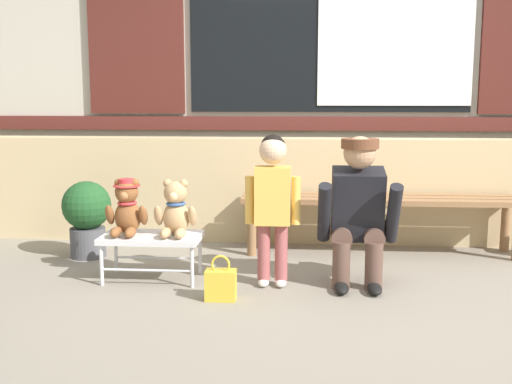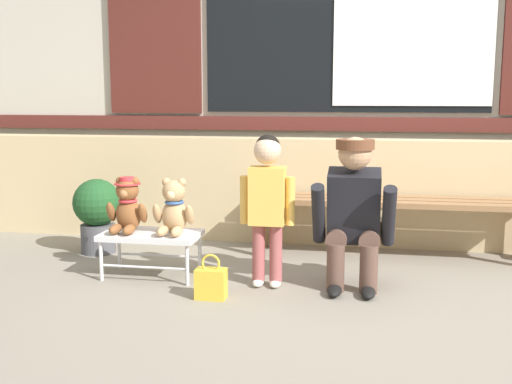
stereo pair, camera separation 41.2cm
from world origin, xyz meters
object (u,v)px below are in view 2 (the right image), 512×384
Objects in this scene: wooden_bench_long at (389,207)px; small_display_bench at (151,237)px; handbag_on_ground at (211,283)px; teddy_bear_with_hat at (127,206)px; adult_crouching at (355,213)px; potted_plant at (97,211)px; child_standing at (267,194)px; teddy_bear_plain at (174,209)px.

wooden_bench_long reaches higher than small_display_bench.
teddy_bear_with_hat is at bearing 150.74° from handbag_on_ground.
handbag_on_ground is at bearing -156.98° from adult_crouching.
teddy_bear_with_hat reaches higher than small_display_bench.
adult_crouching reaches higher than potted_plant.
small_display_bench is 0.82m from potted_plant.
child_standing is at bearing -174.57° from adult_crouching.
potted_plant is at bearing 157.06° from child_standing.
teddy_bear_with_hat is 0.64× the size of potted_plant.
teddy_bear_with_hat and teddy_bear_plain have the same top height.
adult_crouching is (0.54, 0.05, -0.11)m from child_standing.
small_display_bench reaches higher than handbag_on_ground.
teddy_bear_plain is 1.34× the size of handbag_on_ground.
teddy_bear_plain is at bearing 132.69° from handbag_on_ground.
child_standing is 1.68× the size of potted_plant.
child_standing is (0.95, -0.07, 0.12)m from teddy_bear_with_hat.
teddy_bear_with_hat is at bearing 179.87° from teddy_bear_plain.
potted_plant reaches higher than handbag_on_ground.
wooden_bench_long is 2.20m from potted_plant.
teddy_bear_with_hat is at bearing 179.29° from adult_crouching.
child_standing is 3.52× the size of handbag_on_ground.
potted_plant is at bearing 164.37° from adult_crouching.
teddy_bear_with_hat is 1.49m from adult_crouching.
small_display_bench is 0.25m from teddy_bear_plain.
adult_crouching is at bearing 5.43° from child_standing.
wooden_bench_long is 5.78× the size of teddy_bear_with_hat.
wooden_bench_long is 1.62m from teddy_bear_plain.
wooden_bench_long is 1.61m from handbag_on_ground.
small_display_bench is 0.67× the size of child_standing.
small_display_bench is 1.76× the size of teddy_bear_with_hat.
adult_crouching is at bearing -0.87° from teddy_bear_plain.
adult_crouching is at bearing -15.63° from potted_plant.
potted_plant is at bearing 141.33° from handbag_on_ground.
teddy_bear_with_hat is 0.72m from potted_plant.
adult_crouching is 3.49× the size of handbag_on_ground.
child_standing reaches higher than teddy_bear_with_hat.
small_display_bench is at bearing -152.56° from wooden_bench_long.
wooden_bench_long is 2.19× the size of child_standing.
adult_crouching is (1.33, -0.02, 0.21)m from small_display_bench.
child_standing is at bearing -4.20° from teddy_bear_with_hat.
teddy_bear_plain is at bearing -34.06° from potted_plant.
small_display_bench is 0.86m from child_standing.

